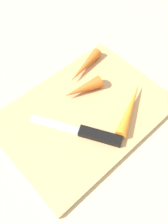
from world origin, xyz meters
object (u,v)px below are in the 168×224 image
Objects in this scene: carrot_medium at (85,66)px; carrot_shortest at (83,89)px; knife at (94,134)px; cutting_board at (84,113)px; carrot_longest at (130,108)px.

carrot_medium is 0.07m from carrot_shortest.
knife is 0.18m from carrot_medium.
knife is 2.02× the size of carrot_shortest.
carrot_shortest is at bearing 30.23° from carrot_medium.
cutting_board is 1.96× the size of knife.
carrot_shortest is at bearing 50.23° from cutting_board.
carrot_longest is at bearing 72.74° from carrot_medium.
cutting_board is 0.10m from carrot_longest.
carrot_shortest reaches higher than carrot_medium.
cutting_board is at bearing 112.99° from carrot_longest.
carrot_medium is at bearing 46.21° from cutting_board.
carrot_longest reaches higher than cutting_board.
cutting_board is at bearing 64.89° from carrot_shortest.
knife is at bearing 148.94° from carrot_longest.
carrot_shortest reaches higher than knife.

